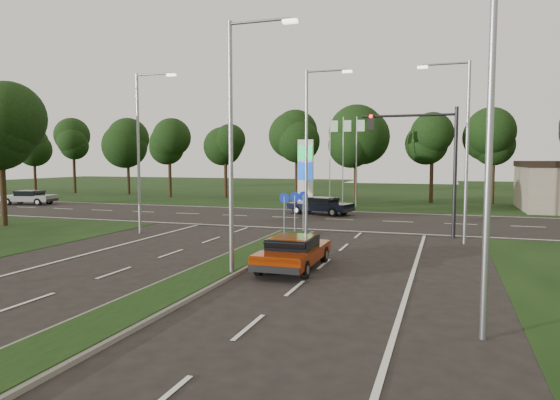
% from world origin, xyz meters
% --- Properties ---
extents(ground, '(160.00, 160.00, 0.00)m').
position_xyz_m(ground, '(0.00, 0.00, 0.00)').
color(ground, black).
rests_on(ground, ground).
extents(verge_far, '(160.00, 50.00, 0.02)m').
position_xyz_m(verge_far, '(0.00, 55.00, 0.00)').
color(verge_far, black).
rests_on(verge_far, ground).
extents(cross_road, '(160.00, 12.00, 0.02)m').
position_xyz_m(cross_road, '(0.00, 24.00, 0.00)').
color(cross_road, black).
rests_on(cross_road, ground).
extents(median_kerb, '(2.00, 26.00, 0.12)m').
position_xyz_m(median_kerb, '(0.00, 4.00, 0.06)').
color(median_kerb, slate).
rests_on(median_kerb, ground).
extents(streetlight_median_near, '(2.53, 0.22, 9.00)m').
position_xyz_m(streetlight_median_near, '(1.00, 6.00, 5.08)').
color(streetlight_median_near, gray).
rests_on(streetlight_median_near, ground).
extents(streetlight_median_far, '(2.53, 0.22, 9.00)m').
position_xyz_m(streetlight_median_far, '(1.00, 16.00, 5.08)').
color(streetlight_median_far, gray).
rests_on(streetlight_median_far, ground).
extents(streetlight_left_far, '(2.53, 0.22, 9.00)m').
position_xyz_m(streetlight_left_far, '(-8.30, 14.00, 5.08)').
color(streetlight_left_far, gray).
rests_on(streetlight_left_far, ground).
extents(streetlight_right_far, '(2.53, 0.22, 9.00)m').
position_xyz_m(streetlight_right_far, '(8.80, 16.00, 5.08)').
color(streetlight_right_far, gray).
rests_on(streetlight_right_far, ground).
extents(streetlight_right_near, '(2.53, 0.22, 9.00)m').
position_xyz_m(streetlight_right_near, '(8.80, 2.00, 5.08)').
color(streetlight_right_near, gray).
rests_on(streetlight_right_near, ground).
extents(traffic_signal, '(5.10, 0.42, 7.00)m').
position_xyz_m(traffic_signal, '(7.19, 18.00, 4.65)').
color(traffic_signal, black).
rests_on(traffic_signal, ground).
extents(median_signs, '(1.16, 1.76, 2.38)m').
position_xyz_m(median_signs, '(0.00, 16.40, 1.71)').
color(median_signs, gray).
rests_on(median_signs, ground).
extents(gas_pylon, '(5.80, 1.26, 8.00)m').
position_xyz_m(gas_pylon, '(-3.79, 33.05, 3.20)').
color(gas_pylon, silver).
rests_on(gas_pylon, ground).
extents(tree_left_far, '(5.20, 5.20, 8.86)m').
position_xyz_m(tree_left_far, '(-17.90, 13.93, 6.11)').
color(tree_left_far, black).
rests_on(tree_left_far, ground).
extents(treeline_far, '(6.00, 6.00, 9.90)m').
position_xyz_m(treeline_far, '(0.10, 39.93, 6.83)').
color(treeline_far, black).
rests_on(treeline_far, ground).
extents(red_sedan, '(1.96, 4.64, 1.27)m').
position_xyz_m(red_sedan, '(2.57, 7.83, 0.68)').
color(red_sedan, '#8B2807').
rests_on(red_sedan, ground).
extents(navy_sedan, '(5.18, 3.14, 1.33)m').
position_xyz_m(navy_sedan, '(-1.05, 26.75, 0.71)').
color(navy_sedan, black).
rests_on(navy_sedan, ground).
extents(far_car_a, '(4.98, 2.91, 1.35)m').
position_xyz_m(far_car_a, '(-28.95, 26.25, 0.72)').
color(far_car_a, gray).
rests_on(far_car_a, ground).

